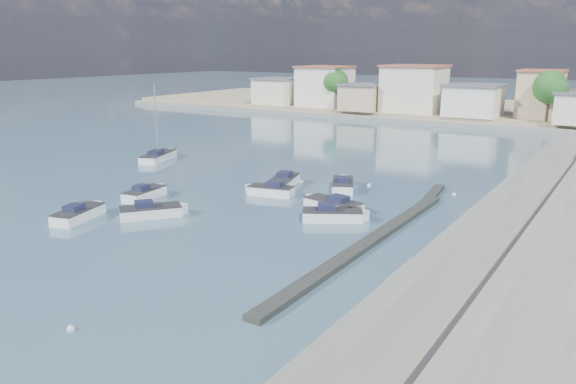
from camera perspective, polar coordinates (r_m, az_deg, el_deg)
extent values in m
plane|color=#334F66|center=(66.90, 13.48, 3.17)|extent=(400.00, 400.00, 0.00)
cube|color=slate|center=(37.14, 26.67, -5.41)|extent=(5.00, 90.00, 1.80)
cube|color=slate|center=(37.72, 20.11, -4.45)|extent=(4.17, 90.00, 2.86)
cube|color=slate|center=(29.74, 15.77, -10.19)|extent=(5.31, 3.50, 1.94)
cube|color=black|center=(37.30, 8.19, -5.07)|extent=(1.00, 26.00, 0.35)
cube|color=black|center=(50.04, 14.37, -0.39)|extent=(2.00, 8.05, 0.30)
cube|color=gray|center=(116.75, 22.13, 7.48)|extent=(160.00, 40.00, 1.40)
cube|color=slate|center=(96.34, 19.70, 6.28)|extent=(160.00, 2.50, 0.80)
cube|color=beige|center=(118.23, -1.03, 10.15)|extent=(8.00, 8.00, 5.00)
cube|color=#595960|center=(118.07, -1.03, 11.44)|extent=(8.48, 8.48, 0.35)
cube|color=white|center=(114.67, 3.77, 10.62)|extent=(9.00, 9.00, 7.50)
cube|color=#99513D|center=(114.49, 3.80, 12.58)|extent=(9.54, 9.54, 0.35)
cube|color=#CCB18C|center=(107.59, 7.70, 9.48)|extent=(7.00, 8.00, 4.50)
cube|color=#595960|center=(107.42, 7.74, 10.77)|extent=(7.42, 8.48, 0.35)
cube|color=beige|center=(105.85, 12.68, 10.14)|extent=(10.00, 9.00, 8.00)
cube|color=#99513D|center=(105.66, 12.81, 12.39)|extent=(10.60, 9.54, 0.35)
cube|color=white|center=(101.75, 18.32, 8.77)|extent=(8.50, 8.50, 5.00)
cube|color=#595960|center=(101.56, 18.44, 10.26)|extent=(9.01, 9.01, 0.35)
cube|color=#CCB18C|center=(102.59, 24.26, 8.98)|extent=(6.50, 7.50, 7.50)
cube|color=#99513D|center=(102.39, 24.49, 11.16)|extent=(6.89, 7.95, 0.35)
cylinder|color=#38281E|center=(110.30, 4.83, 9.38)|extent=(0.44, 0.44, 3.38)
sphere|color=#184717|center=(110.06, 4.87, 11.11)|extent=(4.80, 4.80, 4.80)
sphere|color=#184717|center=(109.13, 5.14, 10.96)|extent=(3.60, 3.60, 3.60)
sphere|color=#184717|center=(110.80, 4.63, 11.21)|extent=(3.30, 3.30, 3.30)
cylinder|color=#38281E|center=(106.01, 14.33, 8.67)|extent=(0.44, 0.44, 2.93)
sphere|color=#184717|center=(105.79, 14.43, 10.23)|extent=(4.16, 4.16, 4.16)
sphere|color=#184717|center=(105.06, 14.74, 10.08)|extent=(3.12, 3.12, 3.12)
sphere|color=#184717|center=(106.35, 14.17, 10.33)|extent=(2.86, 2.86, 2.86)
cylinder|color=#38281E|center=(97.54, 24.85, 7.55)|extent=(0.44, 0.44, 3.60)
sphere|color=#184717|center=(97.26, 25.07, 9.63)|extent=(5.12, 5.12, 5.12)
sphere|color=#184717|center=(96.52, 25.57, 9.40)|extent=(3.84, 3.84, 3.84)
sphere|color=#184717|center=(97.84, 24.65, 9.78)|extent=(3.52, 3.52, 3.52)
cube|color=white|center=(45.09, -20.51, -2.27)|extent=(2.87, 4.75, 1.00)
cube|color=white|center=(46.54, -19.10, -1.65)|extent=(1.67, 1.67, 1.00)
cube|color=#262628|center=(44.95, -20.56, -1.66)|extent=(2.90, 4.76, 0.08)
cube|color=#1C213C|center=(44.56, -20.93, -1.51)|extent=(1.40, 1.57, 0.48)
cube|color=white|center=(44.22, -13.79, -2.08)|extent=(4.29, 4.73, 1.00)
cube|color=white|center=(44.42, -11.28, -1.87)|extent=(1.45, 1.45, 1.00)
cube|color=#262628|center=(44.09, -13.83, -1.46)|extent=(4.32, 4.75, 0.08)
cube|color=#1C213C|center=(43.99, -14.44, -1.20)|extent=(1.75, 1.79, 0.48)
cube|color=white|center=(44.84, 4.64, -1.48)|extent=(5.12, 2.78, 1.00)
cube|color=white|center=(46.15, 2.64, -0.99)|extent=(1.80, 1.80, 1.00)
cube|color=#262628|center=(44.71, 4.65, -0.86)|extent=(5.12, 2.82, 0.08)
cube|color=#1C213C|center=(44.35, 5.14, -0.67)|extent=(1.65, 1.41, 0.48)
cube|color=white|center=(49.26, -1.73, 0.01)|extent=(4.20, 2.46, 1.00)
cube|color=white|center=(49.87, -3.53, 0.17)|extent=(1.57, 1.57, 1.00)
cube|color=#262628|center=(49.14, -1.74, 0.57)|extent=(4.21, 2.50, 0.08)
cube|color=#1C213C|center=(48.94, -1.31, 0.81)|extent=(1.38, 1.24, 0.48)
cube|color=white|center=(49.74, -14.37, -0.30)|extent=(2.14, 4.28, 1.00)
cube|color=white|center=(51.06, -13.12, 0.15)|extent=(1.61, 1.61, 1.00)
cube|color=#262628|center=(49.62, -14.40, 0.26)|extent=(2.17, 4.28, 0.08)
cube|color=#1C213C|center=(49.25, -14.72, 0.42)|extent=(1.16, 1.35, 0.48)
cube|color=white|center=(51.52, 5.59, 0.58)|extent=(3.64, 4.89, 1.00)
cube|color=white|center=(53.41, 5.63, 1.08)|extent=(1.63, 1.63, 1.00)
cube|color=#262628|center=(51.40, 5.61, 1.13)|extent=(3.67, 4.90, 0.08)
cube|color=#1C213C|center=(50.91, 5.60, 1.27)|extent=(1.61, 1.72, 0.48)
cube|color=white|center=(52.47, -0.51, 0.90)|extent=(3.33, 5.51, 1.00)
cube|color=white|center=(50.40, -1.24, 0.34)|extent=(1.87, 1.87, 1.00)
cube|color=#262628|center=(52.35, -0.51, 1.44)|extent=(3.37, 5.52, 0.08)
cube|color=#1C213C|center=(52.78, -0.35, 1.81)|extent=(1.60, 1.83, 0.48)
cube|color=white|center=(42.16, 4.52, -2.50)|extent=(4.70, 3.73, 1.00)
cube|color=white|center=(42.28, 7.10, -2.52)|extent=(1.50, 1.50, 1.00)
cube|color=#262628|center=(42.02, 4.53, -1.85)|extent=(4.72, 3.76, 0.08)
cube|color=#1C213C|center=(41.94, 3.94, -1.53)|extent=(1.69, 1.60, 0.48)
cube|color=white|center=(66.72, -13.04, 3.43)|extent=(3.98, 6.36, 1.00)
cube|color=white|center=(69.09, -12.11, 3.85)|extent=(1.89, 1.89, 1.00)
cube|color=#262628|center=(66.63, -13.07, 3.85)|extent=(4.02, 6.38, 0.08)
cube|color=#1C213C|center=(66.05, -13.30, 3.96)|extent=(1.80, 2.13, 0.48)
cylinder|color=silver|center=(66.05, -13.26, 7.27)|extent=(0.12, 0.12, 8.00)
cylinder|color=silver|center=(65.44, -13.54, 4.26)|extent=(0.91, 2.28, 0.08)
sphere|color=white|center=(31.03, 14.51, -9.75)|extent=(0.37, 0.37, 0.37)
sphere|color=white|center=(43.20, 12.06, -2.71)|extent=(0.37, 0.37, 0.37)
sphere|color=white|center=(28.20, -21.19, -12.84)|extent=(0.37, 0.37, 0.37)
sphere|color=white|center=(51.39, 16.52, -0.27)|extent=(0.37, 0.37, 0.37)
sphere|color=white|center=(54.14, 1.37, 1.05)|extent=(0.37, 0.37, 0.37)
sphere|color=white|center=(53.22, 8.24, 0.67)|extent=(0.37, 0.37, 0.37)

